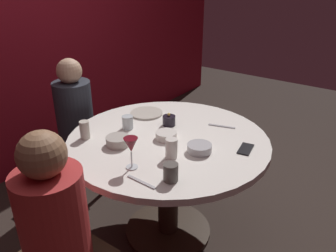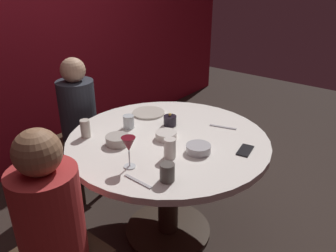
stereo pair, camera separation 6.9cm
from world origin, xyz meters
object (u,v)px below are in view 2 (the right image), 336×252
(cup_by_right_diner, at_px, (170,148))
(cup_center_front, at_px, (85,129))
(dinner_plate, at_px, (149,113))
(cup_by_left_diner, at_px, (167,172))
(candle_holder, at_px, (170,121))
(cell_phone, at_px, (245,150))
(bowl_small_white, at_px, (166,135))
(dining_table, at_px, (168,161))
(bowl_serving_large, at_px, (198,149))
(wine_glass, at_px, (129,146))
(seated_diner_left, at_px, (49,216))
(cup_near_candle, at_px, (129,122))
(bowl_salad_center, at_px, (117,140))
(seated_diner_back, at_px, (78,112))

(cup_by_right_diner, bearing_deg, cup_center_front, 102.31)
(dinner_plate, distance_m, cup_center_front, 0.53)
(cup_by_right_diner, bearing_deg, cup_by_left_diner, -145.24)
(candle_holder, relative_size, cell_phone, 0.64)
(bowl_small_white, bearing_deg, dining_table, -13.57)
(candle_holder, height_order, bowl_serving_large, candle_holder)
(bowl_small_white, bearing_deg, wine_glass, -171.40)
(seated_diner_left, distance_m, cup_by_left_diner, 0.58)
(cell_phone, xyz_separation_m, bowl_small_white, (-0.16, 0.46, 0.02))
(seated_diner_left, bearing_deg, cup_near_candle, 19.79)
(wine_glass, xyz_separation_m, dinner_plate, (0.61, 0.40, -0.12))
(dinner_plate, relative_size, cup_by_right_diner, 2.03)
(bowl_small_white, relative_size, cup_by_left_diner, 1.41)
(dining_table, relative_size, seated_diner_left, 1.11)
(cup_center_front, bearing_deg, bowl_salad_center, -76.57)
(wine_glass, distance_m, cup_center_front, 0.48)
(seated_diner_left, xyz_separation_m, bowl_small_white, (0.85, 0.00, 0.07))
(cell_phone, bearing_deg, cup_by_left_diner, 61.49)
(seated_diner_back, bearing_deg, bowl_serving_large, -1.90)
(seated_diner_left, height_order, wine_glass, seated_diner_left)
(seated_diner_left, distance_m, cup_near_candle, 0.87)
(cup_by_left_diner, xyz_separation_m, cup_center_front, (0.06, 0.70, 0.01))
(seated_diner_left, relative_size, cup_by_left_diner, 12.10)
(wine_glass, relative_size, cup_by_left_diner, 1.87)
(cup_near_candle, height_order, cup_by_left_diner, cup_by_left_diner)
(seated_diner_left, bearing_deg, dining_table, 0.00)
(bowl_serving_large, distance_m, bowl_small_white, 0.26)
(bowl_salad_center, relative_size, bowl_small_white, 1.07)
(bowl_serving_large, relative_size, bowl_salad_center, 1.01)
(wine_glass, relative_size, cup_center_front, 1.54)
(dining_table, xyz_separation_m, cup_by_right_diner, (-0.19, -0.16, 0.23))
(bowl_salad_center, relative_size, cup_near_candle, 1.64)
(seated_diner_back, distance_m, cup_by_left_diner, 1.25)
(dining_table, bearing_deg, cell_phone, -72.54)
(wine_glass, bearing_deg, seated_diner_left, 173.62)
(dining_table, distance_m, cup_by_left_diner, 0.52)
(cell_phone, bearing_deg, bowl_serving_large, 31.29)
(bowl_serving_large, relative_size, cup_near_candle, 1.66)
(candle_holder, xyz_separation_m, cup_by_right_diner, (-0.34, -0.26, 0.02))
(bowl_serving_large, bearing_deg, bowl_salad_center, 116.54)
(bowl_salad_center, xyz_separation_m, cup_center_front, (-0.05, 0.23, 0.03))
(dining_table, height_order, seated_diner_left, seated_diner_left)
(dining_table, distance_m, seated_diner_left, 0.87)
(seated_diner_back, distance_m, bowl_serving_large, 1.15)
(candle_holder, height_order, cup_by_left_diner, cup_by_left_diner)
(cup_by_left_diner, bearing_deg, bowl_serving_large, 6.16)
(cell_phone, relative_size, bowl_serving_large, 0.98)
(bowl_small_white, xyz_separation_m, cup_near_candle, (-0.03, 0.29, 0.02))
(seated_diner_left, relative_size, dinner_plate, 4.85)
(candle_holder, distance_m, cup_near_candle, 0.28)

